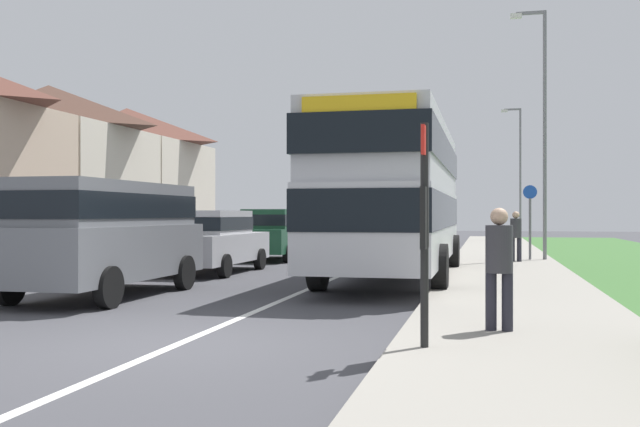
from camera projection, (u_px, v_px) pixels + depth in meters
ground_plane at (178, 344)px, 8.72m from camera, size 120.00×120.00×0.00m
lane_marking_centre at (324, 283)px, 16.51m from camera, size 0.14×60.00×0.01m
pavement_near_side at (515, 294)px, 13.61m from camera, size 3.20×68.00×0.12m
double_decker_bus at (395, 191)px, 17.27m from camera, size 2.80×10.36×3.70m
parked_van_grey at (105, 229)px, 13.70m from camera, size 2.11×4.99×2.20m
parked_car_silver at (211, 239)px, 19.20m from camera, size 1.98×4.55×1.68m
parked_car_dark_green at (274, 232)px, 24.57m from camera, size 1.89×4.26×1.75m
pedestrian_at_stop at (499, 263)px, 9.00m from camera, size 0.34×0.34×1.67m
pedestrian_walking_away at (516, 234)px, 22.06m from camera, size 0.34×0.34×1.67m
bus_stop_sign at (425, 219)px, 7.90m from camera, size 0.09×0.52×2.60m
cycle_route_sign at (530, 219)px, 23.06m from camera, size 0.44×0.08×2.52m
street_lamp_mid at (542, 120)px, 23.08m from camera, size 1.14×0.20×8.16m
street_lamp_far at (519, 165)px, 41.38m from camera, size 1.14×0.20×7.71m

